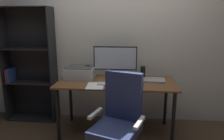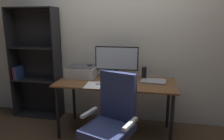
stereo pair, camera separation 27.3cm
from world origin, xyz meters
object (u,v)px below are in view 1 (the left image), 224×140
Objects in this scene: speaker_left at (88,71)px; speaker_right at (143,72)px; mouse at (125,83)px; printer at (80,72)px; keyboard at (109,84)px; bookshelf at (30,66)px; office_chair at (118,126)px; desk at (116,88)px; laptop at (153,80)px; monitor at (115,60)px; coffee_mug at (123,78)px.

speaker_left and speaker_right have the same top height.
printer is at bearing 167.28° from mouse.
speaker_left is at bearing 133.21° from keyboard.
bookshelf reaches higher than speaker_right.
speaker_right is (0.24, 0.33, 0.07)m from mouse.
speaker_right is at bearing 91.99° from office_chair.
desk is 0.49m from speaker_left.
keyboard is at bearing -153.37° from laptop.
mouse is 0.42m from laptop.
mouse is (0.15, -0.34, -0.24)m from monitor.
office_chair is at bearing -83.50° from monitor.
speaker_left is 0.10× the size of bookshelf.
mouse is 0.88× the size of coffee_mug.
mouse is (0.12, -0.13, 0.10)m from desk.
keyboard is 1.38m from bookshelf.
coffee_mug is at bearing 108.65° from office_chair.
office_chair is (0.15, -0.54, -0.29)m from keyboard.
laptop is (0.57, 0.22, 0.00)m from keyboard.
speaker_left is 0.17× the size of office_chair.
bookshelf is at bearing 165.43° from desk.
keyboard reaches higher than desk.
monitor is 3.57× the size of speaker_left.
speaker_left is at bearing 26.02° from printer.
bookshelf reaches higher than speaker_left.
desk is 0.19m from keyboard.
keyboard is at bearing -164.92° from mouse.
monitor reaches higher than mouse.
coffee_mug is 0.11× the size of office_chair.
speaker_right is 1.00m from office_chair.
monitor is 0.43m from keyboard.
mouse is 1.56m from bookshelf.
coffee_mug is 0.06× the size of bookshelf.
speaker_left is at bearing 180.00° from speaker_right.
printer is (-0.10, -0.05, -0.00)m from speaker_left.
speaker_right is at bearing 37.35° from keyboard.
desk is 4.85× the size of laptop.
bookshelf reaches higher than keyboard.
keyboard is 0.29× the size of office_chair.
keyboard is 0.20m from coffee_mug.
laptop reaches higher than desk.
monitor is at bearing 97.31° from desk.
mouse is at bearing -66.11° from monitor.
bookshelf is (-0.84, 0.20, 0.04)m from printer.
keyboard is 2.67× the size of coffee_mug.
printer is at bearing -179.12° from laptop.
desk is 0.17m from coffee_mug.
coffee_mug is 0.34× the size of laptop.
desk is 1.41m from bookshelf.
keyboard is 1.71× the size of speaker_right.
laptop is at bearing 20.55° from keyboard.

